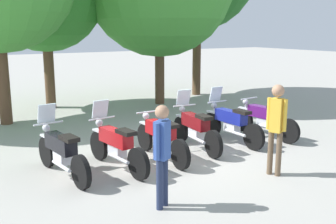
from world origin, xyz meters
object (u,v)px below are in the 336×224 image
motorcycle_1 (116,144)px  motorcycle_2 (161,137)px  motorcycle_3 (195,128)px  motorcycle_5 (264,118)px  motorcycle_0 (61,151)px  motorcycle_4 (231,122)px  person_1 (276,122)px  person_0 (162,149)px

motorcycle_1 → motorcycle_2: bearing=-93.9°
motorcycle_3 → motorcycle_5: 2.19m
motorcycle_1 → motorcycle_0: bearing=75.4°
motorcycle_1 → motorcycle_4: bearing=-92.2°
motorcycle_0 → person_1: person_1 is taller
motorcycle_5 → person_1: person_1 is taller
person_1 → motorcycle_3: bearing=74.2°
person_0 → person_1: bearing=61.6°
person_0 → motorcycle_2: bearing=119.4°
person_0 → motorcycle_0: bearing=172.9°
motorcycle_3 → person_0: 3.37m
motorcycle_3 → motorcycle_1: bearing=103.1°
motorcycle_0 → motorcycle_5: 5.50m
motorcycle_2 → person_1: 2.54m
motorcycle_2 → motorcycle_3: size_ratio=1.00×
motorcycle_0 → motorcycle_1: bearing=-105.0°
motorcycle_2 → motorcycle_0: bearing=88.3°
motorcycle_5 → motorcycle_2: bearing=88.4°
motorcycle_5 → motorcycle_4: bearing=82.3°
motorcycle_2 → person_1: size_ratio=1.21×
motorcycle_3 → motorcycle_5: size_ratio=1.00×
motorcycle_1 → motorcycle_4: same height
motorcycle_0 → motorcycle_4: size_ratio=1.00×
motorcycle_2 → motorcycle_4: motorcycle_4 is taller
motorcycle_5 → person_0: (-4.51, -2.33, 0.49)m
motorcycle_0 → motorcycle_3: bearing=-94.8°
motorcycle_2 → motorcycle_5: bearing=-86.8°
motorcycle_0 → person_1: 4.23m
motorcycle_1 → motorcycle_4: (3.30, 0.31, 0.00)m
motorcycle_1 → motorcycle_5: size_ratio=1.00×
motorcycle_1 → person_1: bearing=-135.2°
motorcycle_1 → motorcycle_4: 3.32m
motorcycle_1 → motorcycle_2: motorcycle_1 is taller
motorcycle_1 → motorcycle_5: bearing=-94.3°
motorcycle_2 → person_0: bearing=150.6°
motorcycle_0 → person_0: bearing=-163.9°
motorcycle_0 → motorcycle_5: (5.50, 0.11, -0.01)m
person_1 → motorcycle_1: bearing=118.5°
motorcycle_0 → motorcycle_5: bearing=-96.8°
person_0 → person_1: 2.64m
motorcycle_1 → motorcycle_3: (2.21, 0.32, 0.00)m
person_1 → person_0: bearing=158.9°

